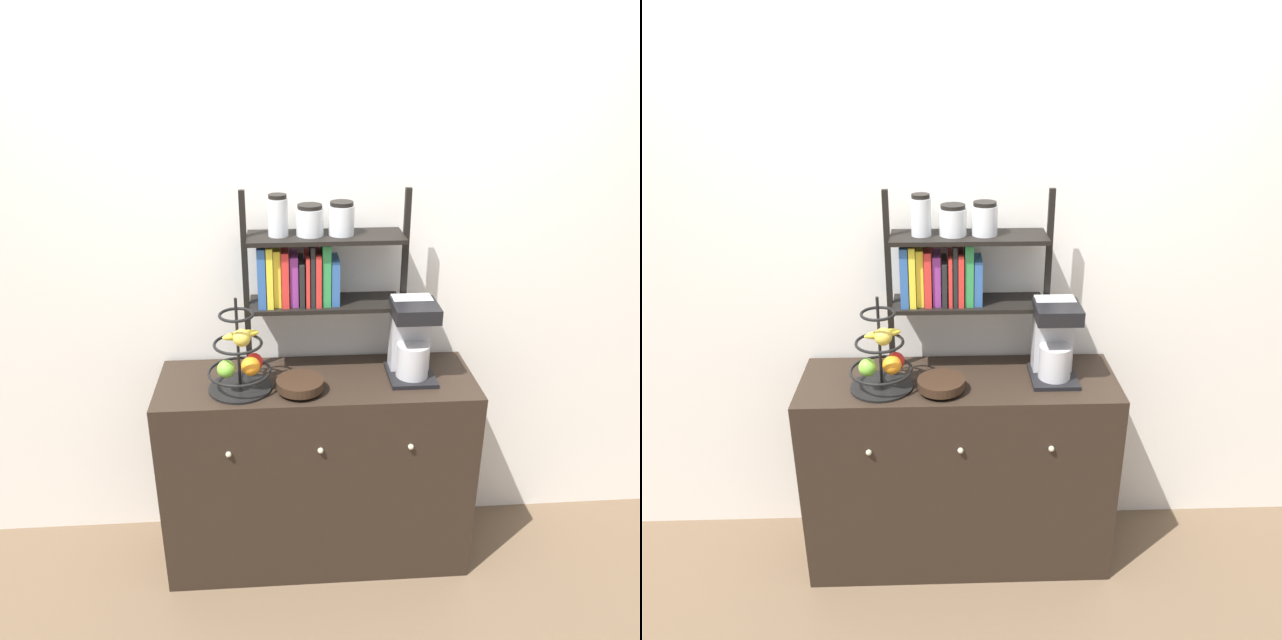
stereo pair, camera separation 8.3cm
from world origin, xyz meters
TOP-DOWN VIEW (x-y plane):
  - ground_plane at (0.00, 0.00)m, footprint 12.00×12.00m
  - wall_back at (0.00, 0.48)m, footprint 7.00×0.05m
  - sideboard at (0.00, 0.22)m, footprint 1.32×0.45m
  - coffee_maker at (0.39, 0.23)m, footprint 0.19×0.22m
  - fruit_stand at (-0.30, 0.15)m, footprint 0.26×0.26m
  - wooden_bowl at (-0.07, 0.12)m, footprint 0.19×0.19m
  - shelf_hutch at (-0.03, 0.34)m, footprint 0.67×0.20m

SIDE VIEW (x-z plane):
  - ground_plane at x=0.00m, z-range 0.00..0.00m
  - sideboard at x=0.00m, z-range 0.00..0.91m
  - wooden_bowl at x=-0.07m, z-range 0.91..0.97m
  - fruit_stand at x=-0.30m, z-range 0.84..1.24m
  - coffee_maker at x=0.39m, z-range 0.91..1.24m
  - wall_back at x=0.00m, z-range 0.00..2.60m
  - shelf_hutch at x=-0.03m, z-range 0.99..1.76m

